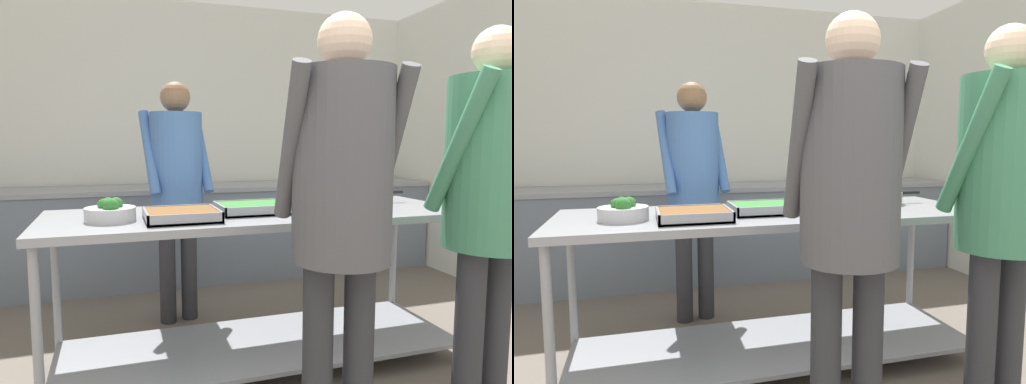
# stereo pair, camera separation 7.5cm
# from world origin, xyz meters

# --- Properties ---
(wall_rear) EXTENTS (4.98, 0.06, 2.65)m
(wall_rear) POSITION_xyz_m (0.00, 3.83, 1.32)
(wall_rear) COLOR silver
(wall_rear) RESTS_ON ground_plane
(back_counter) EXTENTS (4.82, 0.65, 0.89)m
(back_counter) POSITION_xyz_m (-0.00, 3.46, 0.45)
(back_counter) COLOR slate
(back_counter) RESTS_ON ground_plane
(serving_counter) EXTENTS (2.36, 0.82, 0.90)m
(serving_counter) POSITION_xyz_m (0.10, 1.65, 0.61)
(serving_counter) COLOR gray
(serving_counter) RESTS_ON ground_plane
(broccoli_bowl) EXTENTS (0.25, 0.25, 0.12)m
(broccoli_bowl) POSITION_xyz_m (-0.71, 1.58, 0.95)
(broccoli_bowl) COLOR #B2B2B7
(broccoli_bowl) RESTS_ON serving_counter
(serving_tray_roast) EXTENTS (0.36, 0.34, 0.05)m
(serving_tray_roast) POSITION_xyz_m (-0.37, 1.50, 0.93)
(serving_tray_roast) COLOR gray
(serving_tray_roast) RESTS_ON serving_counter
(serving_tray_vegetables) EXTENTS (0.48, 0.31, 0.05)m
(serving_tray_vegetables) POSITION_xyz_m (0.09, 1.62, 0.93)
(serving_tray_vegetables) COLOR gray
(serving_tray_vegetables) RESTS_ON serving_counter
(plate_stack) EXTENTS (0.28, 0.28, 0.05)m
(plate_stack) POSITION_xyz_m (0.50, 1.56, 0.93)
(plate_stack) COLOR white
(plate_stack) RESTS_ON serving_counter
(sauce_pan) EXTENTS (0.36, 0.22, 0.08)m
(sauce_pan) POSITION_xyz_m (0.86, 1.76, 0.95)
(sauce_pan) COLOR gray
(sauce_pan) RESTS_ON serving_counter
(guest_serving_left) EXTENTS (0.52, 0.39, 1.79)m
(guest_serving_left) POSITION_xyz_m (0.17, 0.83, 1.10)
(guest_serving_left) COLOR #2D2D33
(guest_serving_left) RESTS_ON ground_plane
(guest_serving_right) EXTENTS (0.53, 0.40, 1.79)m
(guest_serving_right) POSITION_xyz_m (0.90, 0.83, 1.10)
(guest_serving_right) COLOR #2D2D33
(guest_serving_right) RESTS_ON ground_plane
(cook_behind_counter) EXTENTS (0.51, 0.41, 1.71)m
(cook_behind_counter) POSITION_xyz_m (-0.26, 2.46, 1.06)
(cook_behind_counter) COLOR #2D2D33
(cook_behind_counter) RESTS_ON ground_plane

